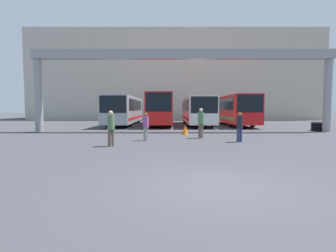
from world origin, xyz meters
The scene contains 13 objects.
ground_plane centered at (0.00, 0.00, 0.00)m, with size 200.00×200.00×0.00m, color #38383D.
building_backdrop centered at (0.00, 39.94, 6.98)m, with size 46.02×12.00×13.97m.
overhead_gantry centered at (0.00, 14.24, 5.18)m, with size 22.92×0.80×6.28m.
bus_slot_0 centered at (-5.91, 22.73, 1.75)m, with size 2.55×12.45×3.03m.
bus_slot_1 centered at (-1.97, 22.44, 1.89)m, with size 2.48×11.86×3.29m.
bus_slot_2 centered at (1.97, 22.55, 1.71)m, with size 2.58×12.10×2.95m.
bus_slot_3 centered at (5.91, 22.50, 1.80)m, with size 2.49×11.98×3.11m.
pedestrian_near_center centered at (2.72, 8.10, 0.85)m, with size 0.33×0.33×1.60m.
pedestrian_mid_left centered at (-3.91, 6.53, 0.91)m, with size 0.36×0.36×1.72m.
pedestrian_near_right centered at (0.86, 9.96, 0.97)m, with size 0.38×0.38×1.84m.
pedestrian_far_center centered at (-2.41, 8.73, 0.84)m, with size 0.33×0.33×1.58m.
traffic_cone centered at (0.04, 12.18, 0.33)m, with size 0.46×0.46×0.66m.
tire_stack centered at (10.94, 15.02, 0.36)m, with size 1.04×1.04×0.72m.
Camera 1 is at (-1.16, -6.03, 1.84)m, focal length 28.00 mm.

